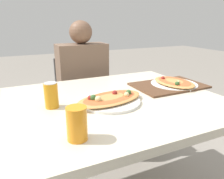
# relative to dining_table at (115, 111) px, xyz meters

# --- Properties ---
(dining_table) EXTENTS (1.14, 0.96, 0.75)m
(dining_table) POSITION_rel_dining_table_xyz_m (0.00, 0.00, 0.00)
(dining_table) COLOR beige
(dining_table) RESTS_ON ground_plane
(chair_far_seated) EXTENTS (0.40, 0.40, 0.84)m
(chair_far_seated) POSITION_rel_dining_table_xyz_m (0.04, 0.81, -0.19)
(chair_far_seated) COLOR #4C4C4C
(chair_far_seated) RESTS_ON ground_plane
(person_seated) EXTENTS (0.40, 0.23, 1.16)m
(person_seated) POSITION_rel_dining_table_xyz_m (0.04, 0.70, -0.00)
(person_seated) COLOR #2D2D38
(person_seated) RESTS_ON ground_plane
(pizza_main) EXTENTS (0.41, 0.31, 0.06)m
(pizza_main) POSITION_rel_dining_table_xyz_m (-0.05, -0.04, 0.09)
(pizza_main) COLOR white
(pizza_main) RESTS_ON dining_table
(soda_can) EXTENTS (0.07, 0.07, 0.12)m
(soda_can) POSITION_rel_dining_table_xyz_m (-0.33, 0.02, 0.13)
(soda_can) COLOR orange
(soda_can) RESTS_ON dining_table
(drink_glass) EXTENTS (0.07, 0.07, 0.12)m
(drink_glass) POSITION_rel_dining_table_xyz_m (-0.31, -0.32, 0.13)
(drink_glass) COLOR orange
(drink_glass) RESTS_ON dining_table
(serving_tray) EXTENTS (0.44, 0.30, 0.01)m
(serving_tray) POSITION_rel_dining_table_xyz_m (0.41, 0.06, 0.08)
(serving_tray) COLOR brown
(serving_tray) RESTS_ON dining_table
(pizza_second) EXTENTS (0.30, 0.31, 0.05)m
(pizza_second) POSITION_rel_dining_table_xyz_m (0.46, 0.06, 0.09)
(pizza_second) COLOR white
(pizza_second) RESTS_ON dining_table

